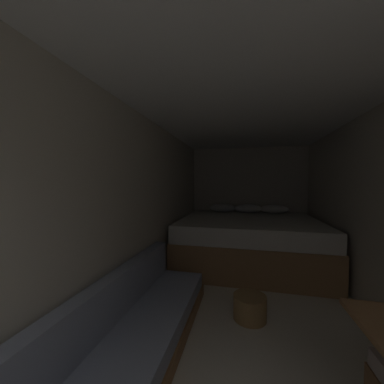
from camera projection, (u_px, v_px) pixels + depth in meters
name	position (u px, v px, depth m)	size (l,w,h in m)	color
ground_plane	(251.00, 316.00, 2.26)	(7.10, 7.10, 0.00)	beige
wall_back	(248.00, 197.00, 4.72)	(2.45, 0.05, 2.11)	beige
wall_left	(142.00, 210.00, 2.49)	(0.05, 5.10, 2.11)	beige
ceiling_slab	(253.00, 104.00, 2.17)	(2.45, 5.10, 0.05)	white
bed	(248.00, 240.00, 3.76)	(2.23, 1.92, 0.94)	#9E7247
sofa_left	(130.00, 338.00, 1.65)	(0.61, 2.30, 0.62)	olive
wicker_basket	(250.00, 307.00, 2.21)	(0.33, 0.33, 0.23)	olive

